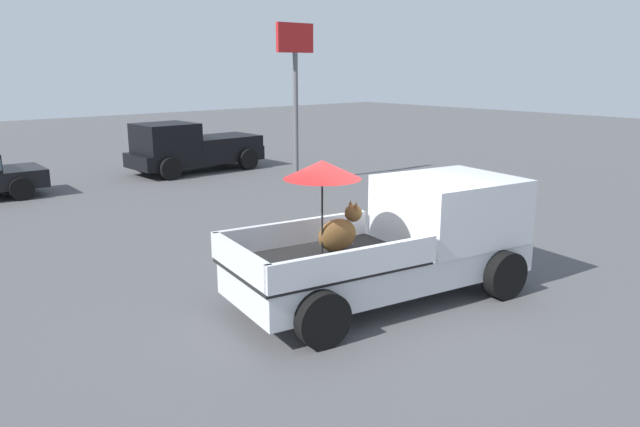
{
  "coord_description": "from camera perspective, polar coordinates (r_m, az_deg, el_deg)",
  "views": [
    {
      "loc": [
        -6.98,
        -6.46,
        3.74
      ],
      "look_at": [
        0.18,
        1.76,
        1.1
      ],
      "focal_mm": 34.36,
      "sensor_mm": 36.0,
      "label": 1
    }
  ],
  "objects": [
    {
      "name": "pickup_truck_main",
      "position": [
        10.18,
        7.91,
        -2.31
      ],
      "size": [
        5.3,
        2.96,
        2.36
      ],
      "rotation": [
        0.0,
        0.0,
        -0.18
      ],
      "color": "black",
      "rests_on": "ground"
    },
    {
      "name": "motel_sign",
      "position": [
        19.87,
        -2.32,
        13.05
      ],
      "size": [
        1.4,
        0.16,
        5.04
      ],
      "color": "#59595B",
      "rests_on": "ground"
    },
    {
      "name": "pickup_truck_red",
      "position": [
        22.57,
        -11.91,
        6.02
      ],
      "size": [
        4.84,
        2.25,
        1.8
      ],
      "rotation": [
        0.0,
        0.0,
        3.16
      ],
      "color": "black",
      "rests_on": "ground"
    },
    {
      "name": "ground_plane",
      "position": [
        10.22,
        5.79,
        -7.93
      ],
      "size": [
        80.0,
        80.0,
        0.0
      ],
      "primitive_type": "plane",
      "color": "#4C4C4F"
    }
  ]
}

